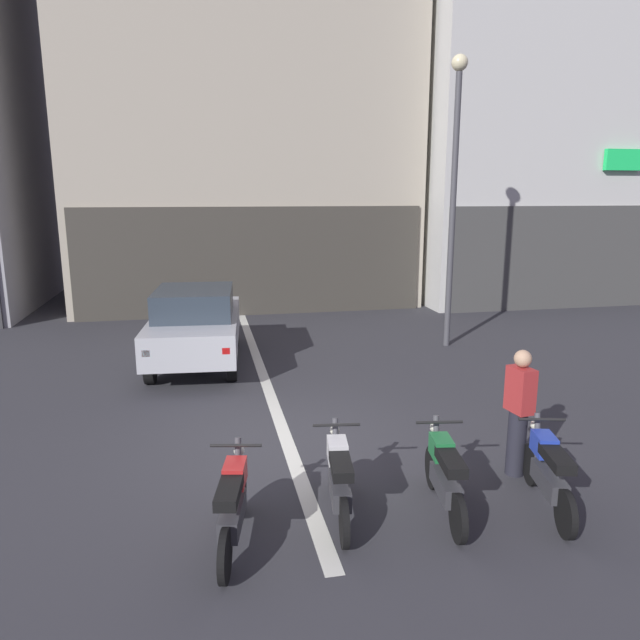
{
  "coord_description": "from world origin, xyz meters",
  "views": [
    {
      "loc": [
        -1.13,
        -7.76,
        3.58
      ],
      "look_at": [
        0.88,
        2.0,
        1.4
      ],
      "focal_mm": 32.62,
      "sensor_mm": 36.0,
      "label": 1
    }
  ],
  "objects_px": {
    "car_silver_crossing_near": "(196,323)",
    "motorcycle_blue_row_right_mid": "(548,471)",
    "street_lamp": "(454,174)",
    "motorcycle_red_row_leftmost": "(233,504)",
    "person_by_motorcycles": "(519,412)",
    "motorcycle_green_row_centre": "(445,474)",
    "motorcycle_white_row_left_mid": "(339,478)"
  },
  "relations": [
    {
      "from": "car_silver_crossing_near",
      "to": "motorcycle_blue_row_right_mid",
      "type": "bearing_deg",
      "value": -59.68
    },
    {
      "from": "street_lamp",
      "to": "motorcycle_red_row_leftmost",
      "type": "relative_size",
      "value": 3.96
    },
    {
      "from": "motorcycle_blue_row_right_mid",
      "to": "person_by_motorcycles",
      "type": "xyz_separation_m",
      "value": [
        0.08,
        0.83,
        0.4
      ]
    },
    {
      "from": "motorcycle_green_row_centre",
      "to": "motorcycle_red_row_leftmost",
      "type": "bearing_deg",
      "value": -176.1
    },
    {
      "from": "motorcycle_red_row_leftmost",
      "to": "motorcycle_white_row_left_mid",
      "type": "distance_m",
      "value": 1.24
    },
    {
      "from": "motorcycle_red_row_leftmost",
      "to": "street_lamp",
      "type": "bearing_deg",
      "value": 52.44
    },
    {
      "from": "car_silver_crossing_near",
      "to": "street_lamp",
      "type": "distance_m",
      "value": 6.65
    },
    {
      "from": "motorcycle_red_row_leftmost",
      "to": "person_by_motorcycles",
      "type": "xyz_separation_m",
      "value": [
        3.67,
        0.83,
        0.4
      ]
    },
    {
      "from": "street_lamp",
      "to": "motorcycle_red_row_leftmost",
      "type": "xyz_separation_m",
      "value": [
        -5.48,
        -7.13,
        -3.54
      ]
    },
    {
      "from": "car_silver_crossing_near",
      "to": "street_lamp",
      "type": "relative_size",
      "value": 0.65
    },
    {
      "from": "motorcycle_green_row_centre",
      "to": "motorcycle_blue_row_right_mid",
      "type": "height_order",
      "value": "same"
    },
    {
      "from": "motorcycle_blue_row_right_mid",
      "to": "person_by_motorcycles",
      "type": "distance_m",
      "value": 0.93
    },
    {
      "from": "street_lamp",
      "to": "motorcycle_white_row_left_mid",
      "type": "distance_m",
      "value": 8.79
    },
    {
      "from": "motorcycle_white_row_left_mid",
      "to": "person_by_motorcycles",
      "type": "bearing_deg",
      "value": 11.55
    },
    {
      "from": "car_silver_crossing_near",
      "to": "motorcycle_green_row_centre",
      "type": "xyz_separation_m",
      "value": [
        2.77,
        -6.63,
        -0.43
      ]
    },
    {
      "from": "motorcycle_white_row_left_mid",
      "to": "motorcycle_green_row_centre",
      "type": "distance_m",
      "value": 1.21
    },
    {
      "from": "person_by_motorcycles",
      "to": "street_lamp",
      "type": "bearing_deg",
      "value": 73.97
    },
    {
      "from": "street_lamp",
      "to": "motorcycle_white_row_left_mid",
      "type": "relative_size",
      "value": 3.93
    },
    {
      "from": "street_lamp",
      "to": "person_by_motorcycles",
      "type": "bearing_deg",
      "value": -106.03
    },
    {
      "from": "street_lamp",
      "to": "motorcycle_red_row_leftmost",
      "type": "distance_m",
      "value": 9.67
    },
    {
      "from": "motorcycle_green_row_centre",
      "to": "person_by_motorcycles",
      "type": "relative_size",
      "value": 0.99
    },
    {
      "from": "motorcycle_white_row_left_mid",
      "to": "motorcycle_blue_row_right_mid",
      "type": "relative_size",
      "value": 1.02
    },
    {
      "from": "person_by_motorcycles",
      "to": "motorcycle_white_row_left_mid",
      "type": "bearing_deg",
      "value": -168.45
    },
    {
      "from": "street_lamp",
      "to": "motorcycle_blue_row_right_mid",
      "type": "xyz_separation_m",
      "value": [
        -1.89,
        -7.13,
        -3.54
      ]
    },
    {
      "from": "motorcycle_white_row_left_mid",
      "to": "person_by_motorcycles",
      "type": "relative_size",
      "value": 1.0
    },
    {
      "from": "motorcycle_white_row_left_mid",
      "to": "motorcycle_green_row_centre",
      "type": "relative_size",
      "value": 1.0
    },
    {
      "from": "motorcycle_blue_row_right_mid",
      "to": "person_by_motorcycles",
      "type": "height_order",
      "value": "person_by_motorcycles"
    },
    {
      "from": "motorcycle_green_row_centre",
      "to": "car_silver_crossing_near",
      "type": "bearing_deg",
      "value": 112.71
    },
    {
      "from": "motorcycle_red_row_leftmost",
      "to": "motorcycle_blue_row_right_mid",
      "type": "bearing_deg",
      "value": -0.0
    },
    {
      "from": "car_silver_crossing_near",
      "to": "person_by_motorcycles",
      "type": "xyz_separation_m",
      "value": [
        4.05,
        -5.96,
        -0.03
      ]
    },
    {
      "from": "motorcycle_blue_row_right_mid",
      "to": "motorcycle_white_row_left_mid",
      "type": "bearing_deg",
      "value": 172.26
    },
    {
      "from": "car_silver_crossing_near",
      "to": "motorcycle_white_row_left_mid",
      "type": "bearing_deg",
      "value": -76.3
    }
  ]
}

